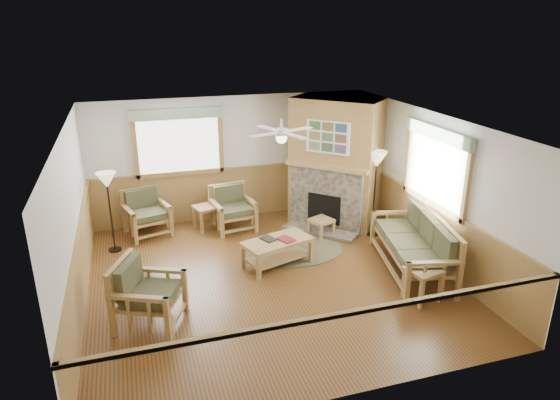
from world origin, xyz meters
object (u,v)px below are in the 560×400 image
object	(u,v)px
armchair_back_right	(233,209)
footstool	(321,227)
sofa	(412,244)
floor_lamp_right	(375,194)
coffee_table	(277,252)
floor_lamp_left	(111,212)
end_table_chairs	(206,218)
armchair_back_left	(147,213)
armchair_left	(149,293)
end_table_sofa	(422,284)

from	to	relation	value
armchair_back_right	footstool	bearing A→B (deg)	-35.62
sofa	floor_lamp_right	bearing A→B (deg)	-170.07
coffee_table	floor_lamp_left	world-z (taller)	floor_lamp_left
coffee_table	floor_lamp_right	world-z (taller)	floor_lamp_right
end_table_chairs	floor_lamp_right	xyz separation A→B (m)	(3.24, -1.26, 0.63)
coffee_table	floor_lamp_right	xyz separation A→B (m)	(2.28, 0.73, 0.64)
armchair_back_right	coffee_table	size ratio (longest dim) A/B	0.74
sofa	floor_lamp_right	size ratio (longest dim) A/B	1.24
sofa	armchair_back_left	distance (m)	5.28
armchair_left	floor_lamp_left	distance (m)	2.76
armchair_back_left	armchair_left	world-z (taller)	armchair_left
footstool	floor_lamp_left	bearing A→B (deg)	172.52
floor_lamp_left	floor_lamp_right	distance (m)	5.16
armchair_back_left	coffee_table	world-z (taller)	armchair_back_left
end_table_chairs	floor_lamp_left	world-z (taller)	floor_lamp_left
armchair_left	coffee_table	bearing A→B (deg)	-38.25
armchair_back_right	end_table_chairs	world-z (taller)	armchair_back_right
end_table_sofa	footstool	bearing A→B (deg)	102.15
armchair_back_left	floor_lamp_right	distance (m)	4.66
armchair_left	floor_lamp_left	xyz separation A→B (m)	(-0.52, 2.69, 0.30)
armchair_back_left	coffee_table	distance (m)	3.02
armchair_back_right	coffee_table	bearing A→B (deg)	-85.18
footstool	armchair_left	bearing A→B (deg)	-148.64
end_table_sofa	floor_lamp_left	world-z (taller)	floor_lamp_left
armchair_back_left	end_table_sofa	distance (m)	5.60
armchair_back_left	armchair_back_right	xyz separation A→B (m)	(1.75, -0.26, -0.00)
end_table_sofa	floor_lamp_left	xyz separation A→B (m)	(-4.66, 3.32, 0.52)
armchair_back_right	armchair_left	distance (m)	3.58
sofa	coffee_table	world-z (taller)	sofa
floor_lamp_left	armchair_back_left	bearing A→B (deg)	42.13
armchair_back_right	end_table_sofa	xyz separation A→B (m)	(2.25, -3.66, -0.19)
armchair_back_right	armchair_left	bearing A→B (deg)	-129.60
armchair_left	footstool	world-z (taller)	armchair_left
floor_lamp_right	armchair_back_right	bearing A→B (deg)	157.49
sofa	end_table_sofa	xyz separation A→B (m)	(-0.36, -0.93, -0.24)
armchair_left	armchair_back_left	bearing A→B (deg)	21.82
armchair_back_right	floor_lamp_right	bearing A→B (deg)	-30.16
armchair_left	end_table_sofa	xyz separation A→B (m)	(4.14, -0.62, -0.22)
armchair_back_right	footstool	distance (m)	1.89
coffee_table	armchair_back_left	bearing A→B (deg)	117.77
end_table_sofa	floor_lamp_right	bearing A→B (deg)	80.22
coffee_table	footstool	xyz separation A→B (m)	(1.24, 0.97, -0.07)
armchair_back_left	armchair_left	xyz separation A→B (m)	(-0.15, -3.30, 0.03)
armchair_back_right	end_table_sofa	bearing A→B (deg)	-66.07
end_table_chairs	floor_lamp_right	world-z (taller)	floor_lamp_right
armchair_back_left	end_table_sofa	world-z (taller)	armchair_back_left
end_table_chairs	end_table_sofa	size ratio (longest dim) A/B	0.97
coffee_table	floor_lamp_left	distance (m)	3.24
footstool	floor_lamp_left	xyz separation A→B (m)	(-4.06, 0.53, 0.61)
armchair_back_left	floor_lamp_left	distance (m)	0.96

